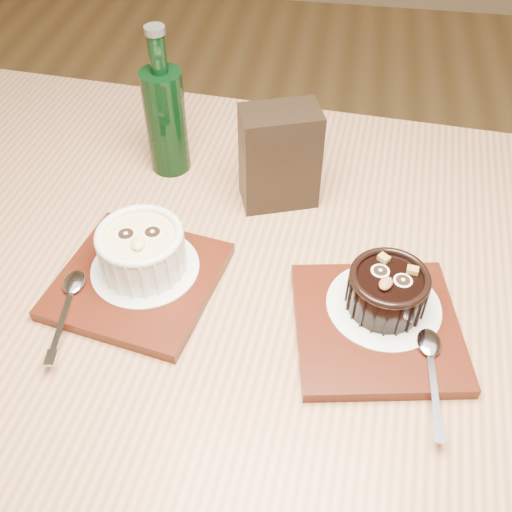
{
  "coord_description": "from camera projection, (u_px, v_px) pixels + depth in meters",
  "views": [
    {
      "loc": [
        -0.16,
        -0.57,
        1.29
      ],
      "look_at": [
        -0.23,
        -0.11,
        0.81
      ],
      "focal_mm": 42.0,
      "sensor_mm": 36.0,
      "label": 1
    }
  ],
  "objects": [
    {
      "name": "ramekin_dark",
      "position": [
        388.0,
        289.0,
        0.66
      ],
      "size": [
        0.09,
        0.09,
        0.05
      ],
      "rotation": [
        0.0,
        0.0,
        -0.4
      ],
      "color": "black",
      "rests_on": "doily_right"
    },
    {
      "name": "doily_right",
      "position": [
        384.0,
        305.0,
        0.68
      ],
      "size": [
        0.13,
        0.13,
        0.0
      ],
      "primitive_type": "cylinder",
      "color": "white",
      "rests_on": "tray_right"
    },
    {
      "name": "ramekin_white",
      "position": [
        142.0,
        249.0,
        0.7
      ],
      "size": [
        0.1,
        0.1,
        0.06
      ],
      "rotation": [
        0.0,
        0.0,
        0.26
      ],
      "color": "silver",
      "rests_on": "doily_left"
    },
    {
      "name": "tray_right",
      "position": [
        377.0,
        326.0,
        0.67
      ],
      "size": [
        0.21,
        0.21,
        0.01
      ],
      "primitive_type": "cube",
      "rotation": [
        0.0,
        0.0,
        0.18
      ],
      "color": "#45170B",
      "rests_on": "table"
    },
    {
      "name": "condiment_stand",
      "position": [
        279.0,
        157.0,
        0.78
      ],
      "size": [
        0.11,
        0.09,
        0.14
      ],
      "primitive_type": "cube",
      "rotation": [
        0.0,
        0.0,
        0.35
      ],
      "color": "black",
      "rests_on": "table"
    },
    {
      "name": "doily_left",
      "position": [
        145.0,
        267.0,
        0.72
      ],
      "size": [
        0.13,
        0.13,
        0.0
      ],
      "primitive_type": "cylinder",
      "color": "white",
      "rests_on": "tray_left"
    },
    {
      "name": "green_bottle",
      "position": [
        166.0,
        118.0,
        0.83
      ],
      "size": [
        0.06,
        0.06,
        0.21
      ],
      "color": "black",
      "rests_on": "table"
    },
    {
      "name": "spoon_right",
      "position": [
        432.0,
        370.0,
        0.62
      ],
      "size": [
        0.03,
        0.14,
        0.01
      ],
      "primitive_type": null,
      "rotation": [
        0.0,
        0.0,
        0.05
      ],
      "color": "#BABDC3",
      "rests_on": "tray_right"
    },
    {
      "name": "spoon_left",
      "position": [
        67.0,
        305.0,
        0.68
      ],
      "size": [
        0.04,
        0.14,
        0.01
      ],
      "primitive_type": null,
      "rotation": [
        0.0,
        0.0,
        0.14
      ],
      "color": "#BABDC3",
      "rests_on": "tray_left"
    },
    {
      "name": "table",
      "position": [
        248.0,
        328.0,
        0.79
      ],
      "size": [
        1.25,
        0.88,
        0.75
      ],
      "rotation": [
        0.0,
        0.0,
        -0.07
      ],
      "color": "#91613F",
      "rests_on": "ground"
    },
    {
      "name": "tray_left",
      "position": [
        138.0,
        281.0,
        0.72
      ],
      "size": [
        0.21,
        0.21,
        0.01
      ],
      "primitive_type": "cube",
      "rotation": [
        0.0,
        0.0,
        -0.18
      ],
      "color": "#45170B",
      "rests_on": "table"
    },
    {
      "name": "ground",
      "position": [
        369.0,
        491.0,
        1.3
      ],
      "size": [
        5.0,
        5.0,
        0.0
      ],
      "primitive_type": "plane",
      "color": "brown",
      "rests_on": "ground"
    }
  ]
}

